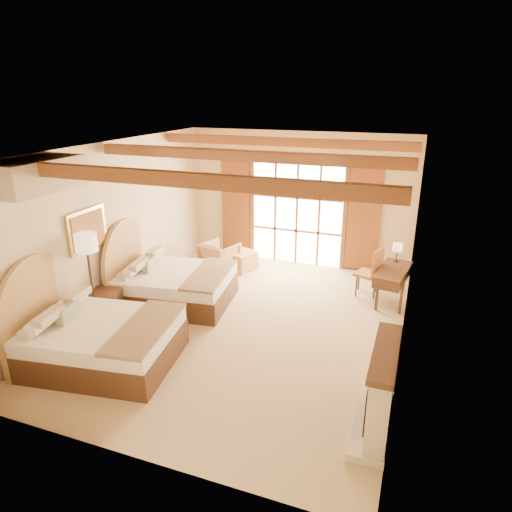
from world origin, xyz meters
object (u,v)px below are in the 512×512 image
at_px(bed_far, 168,281).
at_px(armchair, 220,257).
at_px(bed_near, 93,334).
at_px(desk, 392,283).
at_px(nightstand, 107,306).

relative_size(bed_far, armchair, 3.10).
bearing_deg(bed_far, bed_near, -97.38).
distance_m(bed_far, desk, 4.57).
height_order(bed_far, desk, bed_far).
distance_m(bed_near, bed_far, 2.31).
bearing_deg(desk, nightstand, -141.49).
distance_m(nightstand, armchair, 3.17).
height_order(bed_far, nightstand, bed_far).
distance_m(bed_far, nightstand, 1.33).
distance_m(armchair, desk, 3.98).
relative_size(nightstand, armchair, 0.79).
height_order(bed_near, armchair, bed_near).
xyz_separation_m(bed_far, nightstand, (-0.60, -1.17, -0.13)).
bearing_deg(armchair, nightstand, 90.07).
height_order(nightstand, armchair, armchair).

